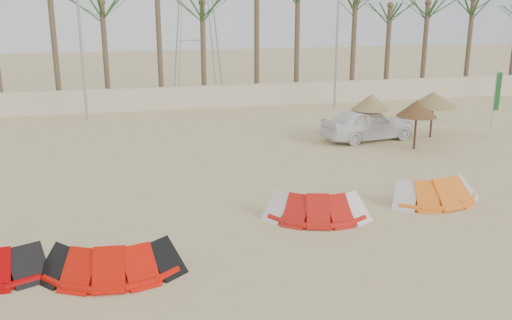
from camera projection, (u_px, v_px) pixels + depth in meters
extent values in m
plane|color=#CCB681|center=(316.00, 285.00, 13.03)|extent=(120.00, 120.00, 0.00)
cube|color=beige|center=(194.00, 97.00, 33.44)|extent=(60.00, 0.30, 1.30)
cylinder|color=brown|center=(121.00, 52.00, 33.25)|extent=(0.32, 0.32, 6.50)
cylinder|color=brown|center=(286.00, 48.00, 35.43)|extent=(0.32, 0.32, 6.50)
cylinder|color=brown|center=(432.00, 45.00, 37.61)|extent=(0.32, 0.32, 6.50)
cylinder|color=#A5A8AD|center=(78.00, 14.00, 28.91)|extent=(0.14, 0.14, 11.00)
cylinder|color=#A5A8AD|center=(338.00, 12.00, 31.97)|extent=(0.14, 0.14, 11.00)
cube|color=black|center=(40.00, 259.00, 13.78)|extent=(0.94, 1.24, 0.40)
cylinder|color=red|center=(112.00, 273.00, 13.38)|extent=(2.97, 0.46, 0.20)
cube|color=black|center=(52.00, 272.00, 13.14)|extent=(0.69, 1.15, 0.40)
cube|color=black|center=(169.00, 260.00, 13.72)|extent=(0.69, 1.15, 0.40)
cylinder|color=red|center=(317.00, 217.00, 16.79)|extent=(2.68, 0.88, 0.20)
cube|color=white|center=(276.00, 214.00, 16.57)|extent=(0.86, 1.22, 0.40)
cube|color=white|center=(354.00, 208.00, 17.11)|extent=(0.86, 1.22, 0.40)
cylinder|color=orange|center=(437.00, 200.00, 18.17)|extent=(2.77, 0.59, 0.20)
cube|color=silver|center=(400.00, 198.00, 17.95)|extent=(0.75, 1.17, 0.40)
cube|color=silver|center=(470.00, 192.00, 18.50)|extent=(0.75, 1.17, 0.40)
cylinder|color=#4C331E|center=(370.00, 118.00, 25.99)|extent=(0.10, 0.10, 2.01)
cone|color=#A58950|center=(371.00, 102.00, 25.78)|extent=(1.75, 1.75, 0.70)
cylinder|color=#4C331E|center=(416.00, 126.00, 24.39)|extent=(0.10, 0.10, 2.03)
cone|color=brown|center=(417.00, 108.00, 24.18)|extent=(1.74, 1.74, 0.70)
cylinder|color=#4C331E|center=(432.00, 116.00, 26.45)|extent=(0.10, 0.10, 2.04)
cone|color=#9B864A|center=(433.00, 99.00, 26.24)|extent=(2.14, 2.14, 0.70)
cylinder|color=#A5A8AD|center=(494.00, 99.00, 28.23)|extent=(0.04, 0.04, 2.91)
cube|color=#114A1A|center=(499.00, 92.00, 28.18)|extent=(0.41, 0.15, 1.89)
imported|color=white|center=(368.00, 124.00, 26.07)|extent=(4.60, 2.43, 1.49)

